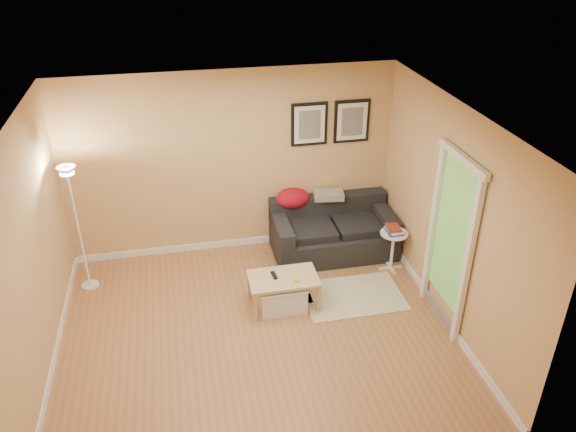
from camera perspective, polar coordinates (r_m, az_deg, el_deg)
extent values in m
plane|color=#A76A47|center=(6.72, -3.17, -11.82)|extent=(4.50, 4.50, 0.00)
plane|color=white|center=(5.39, -3.92, 9.60)|extent=(4.50, 4.50, 0.00)
plane|color=tan|center=(7.72, -5.78, 5.27)|extent=(4.50, 0.00, 4.50)
plane|color=tan|center=(4.38, 0.64, -15.69)|extent=(4.50, 0.00, 4.50)
plane|color=tan|center=(6.11, -24.89, -4.34)|extent=(0.00, 4.00, 4.00)
plane|color=tan|center=(6.60, 16.17, -0.13)|extent=(0.00, 4.00, 4.00)
cube|color=white|center=(8.29, -5.35, -2.70)|extent=(4.50, 0.02, 0.10)
cube|color=white|center=(6.83, -22.61, -13.17)|extent=(0.02, 4.00, 0.10)
cube|color=white|center=(7.26, 14.76, -8.79)|extent=(0.02, 4.00, 0.10)
cube|color=beige|center=(7.31, 6.61, -8.06)|extent=(1.25, 0.85, 0.01)
cube|color=#668C4C|center=(7.28, -0.57, -7.98)|extent=(0.70, 0.50, 0.01)
cube|color=black|center=(6.89, -1.42, -6.04)|extent=(0.06, 0.16, 0.02)
cylinder|color=yellow|center=(6.79, 0.85, -6.54)|extent=(0.07, 0.07, 0.03)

